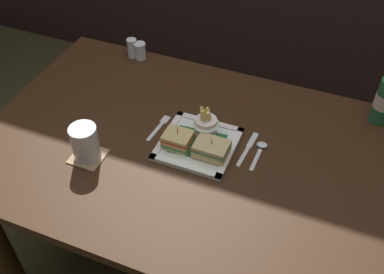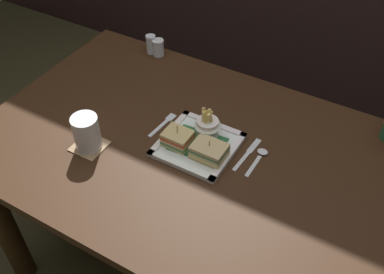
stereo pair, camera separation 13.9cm
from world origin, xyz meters
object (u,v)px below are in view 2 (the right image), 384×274
at_px(fries_cup, 208,125).
at_px(water_glass, 87,134).
at_px(sandwich_half_left, 178,138).
at_px(salt_shaker, 151,45).
at_px(knife, 248,153).
at_px(pepper_shaker, 158,49).
at_px(square_plate, 198,145).
at_px(sandwich_half_right, 209,151).
at_px(spoon, 260,155).
at_px(fork, 164,124).
at_px(dining_table, 186,175).

distance_m(fries_cup, water_glass, 0.38).
distance_m(sandwich_half_left, salt_shaker, 0.55).
distance_m(knife, pepper_shaker, 0.64).
distance_m(sandwich_half_left, fries_cup, 0.10).
bearing_deg(square_plate, salt_shaker, 138.67).
distance_m(fries_cup, pepper_shaker, 0.52).
height_order(sandwich_half_right, pepper_shaker, sandwich_half_right).
xyz_separation_m(square_plate, water_glass, (-0.30, -0.17, 0.05)).
bearing_deg(sandwich_half_right, square_plate, 150.84).
relative_size(sandwich_half_left, salt_shaker, 1.12).
bearing_deg(spoon, water_glass, -154.79).
relative_size(square_plate, knife, 1.43).
height_order(fries_cup, knife, fries_cup).
xyz_separation_m(square_plate, fries_cup, (0.01, 0.04, 0.05)).
distance_m(water_glass, pepper_shaker, 0.56).
bearing_deg(sandwich_half_left, spoon, 19.73).
distance_m(fries_cup, knife, 0.15).
bearing_deg(sandwich_half_right, fries_cup, 121.89).
distance_m(fries_cup, spoon, 0.19).
bearing_deg(sandwich_half_left, fries_cup, 49.23).
xyz_separation_m(knife, pepper_shaker, (-0.55, 0.33, 0.03)).
bearing_deg(knife, water_glass, -153.54).
bearing_deg(fork, pepper_shaker, 125.32).
bearing_deg(knife, spoon, 8.67).
bearing_deg(fries_cup, water_glass, -144.77).
height_order(sandwich_half_right, spoon, sandwich_half_right).
height_order(dining_table, fork, fork).
relative_size(square_plate, fork, 1.73).
xyz_separation_m(sandwich_half_left, water_glass, (-0.24, -0.14, 0.02)).
height_order(dining_table, spoon, spoon).
xyz_separation_m(square_plate, spoon, (0.19, 0.06, -0.00)).
height_order(sandwich_half_left, sandwich_half_right, sandwich_half_left).
bearing_deg(dining_table, knife, 20.20).
xyz_separation_m(fork, salt_shaker, (-0.28, 0.34, 0.03)).
distance_m(fries_cup, fork, 0.17).
distance_m(sandwich_half_left, pepper_shaker, 0.53).
distance_m(square_plate, water_glass, 0.35).
bearing_deg(dining_table, salt_shaker, 135.03).
height_order(sandwich_half_left, water_glass, water_glass).
xyz_separation_m(water_glass, spoon, (0.49, 0.23, -0.05)).
relative_size(sandwich_half_left, fries_cup, 0.76).
xyz_separation_m(dining_table, spoon, (0.22, 0.07, 0.14)).
xyz_separation_m(sandwich_half_right, pepper_shaker, (-0.45, 0.41, -0.00)).
distance_m(salt_shaker, pepper_shaker, 0.04).
height_order(sandwich_half_left, pepper_shaker, sandwich_half_left).
height_order(sandwich_half_right, fork, sandwich_half_right).
bearing_deg(fries_cup, dining_table, -125.02).
height_order(fries_cup, water_glass, fries_cup).
height_order(knife, salt_shaker, salt_shaker).
relative_size(fries_cup, spoon, 0.88).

